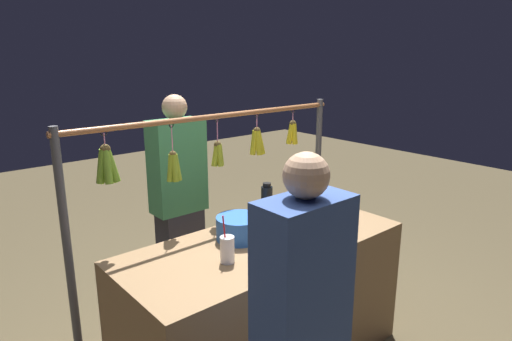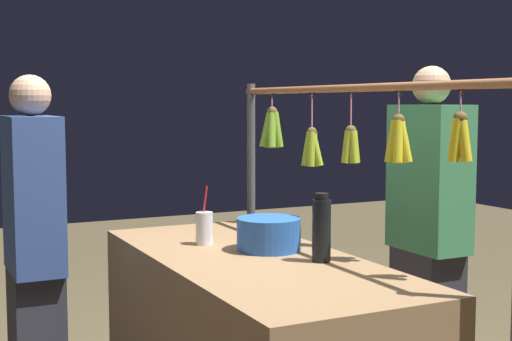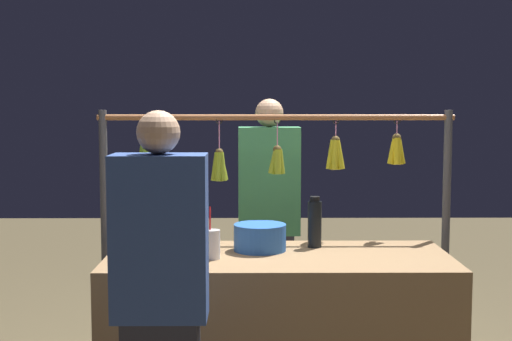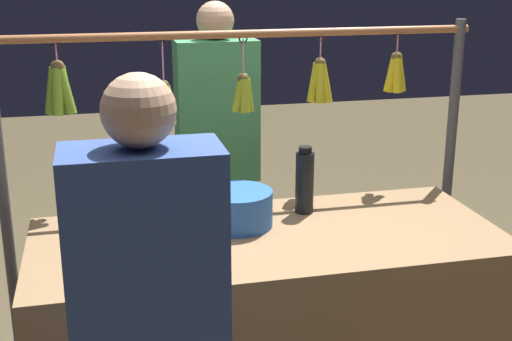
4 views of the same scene
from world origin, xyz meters
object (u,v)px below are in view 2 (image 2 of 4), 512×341
object	(u,v)px
drink_cup	(204,228)
vendor_person	(428,243)
water_bottle	(321,229)
blue_bucket	(269,234)
customer_person	(35,264)

from	to	relation	value
drink_cup	vendor_person	size ratio (longest dim) A/B	0.16
water_bottle	blue_bucket	size ratio (longest dim) A/B	1.00
drink_cup	vendor_person	distance (m)	1.01
water_bottle	drink_cup	world-z (taller)	water_bottle
vendor_person	water_bottle	bearing A→B (deg)	107.37
blue_bucket	vendor_person	bearing A→B (deg)	-94.94
customer_person	water_bottle	bearing A→B (deg)	-125.41
water_bottle	customer_person	xyz separation A→B (m)	(0.68, 0.95, -0.18)
water_bottle	customer_person	size ratio (longest dim) A/B	0.17
water_bottle	drink_cup	distance (m)	0.58
drink_cup	customer_person	distance (m)	0.71
water_bottle	customer_person	distance (m)	1.18
drink_cup	customer_person	xyz separation A→B (m)	(0.16, 0.68, -0.12)
blue_bucket	vendor_person	distance (m)	0.78
water_bottle	vendor_person	xyz separation A→B (m)	(0.22, -0.69, -0.15)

